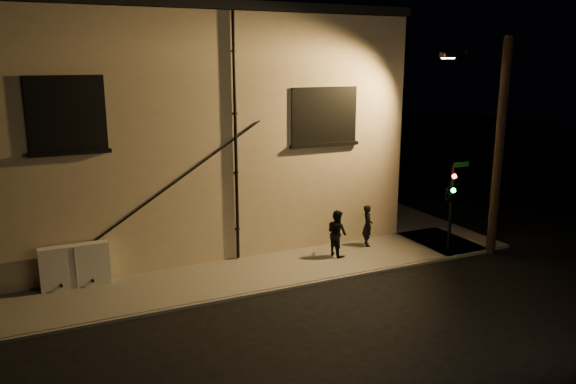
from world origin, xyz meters
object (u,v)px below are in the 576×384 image
pedestrian_a (368,225)px  pedestrian_b (337,233)px  traffic_signal (450,193)px  streetlamp_pole (497,143)px  utility_cabinet (75,266)px

pedestrian_a → pedestrian_b: pedestrian_b is taller
pedestrian_b → traffic_signal: 4.31m
traffic_signal → streetlamp_pole: bearing=-23.9°
utility_cabinet → pedestrian_b: 8.74m
pedestrian_a → streetlamp_pole: size_ratio=0.20×
pedestrian_a → traffic_signal: size_ratio=0.48×
streetlamp_pole → pedestrian_a: bearing=148.3°
traffic_signal → utility_cabinet: bearing=170.3°
utility_cabinet → streetlamp_pole: 14.67m
utility_cabinet → pedestrian_b: bearing=-6.2°
utility_cabinet → traffic_signal: bearing=-9.7°
utility_cabinet → streetlamp_pole: bearing=-11.3°
utility_cabinet → traffic_signal: size_ratio=0.63×
utility_cabinet → streetlamp_pole: size_ratio=0.26×
pedestrian_a → utility_cabinet: bearing=107.0°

